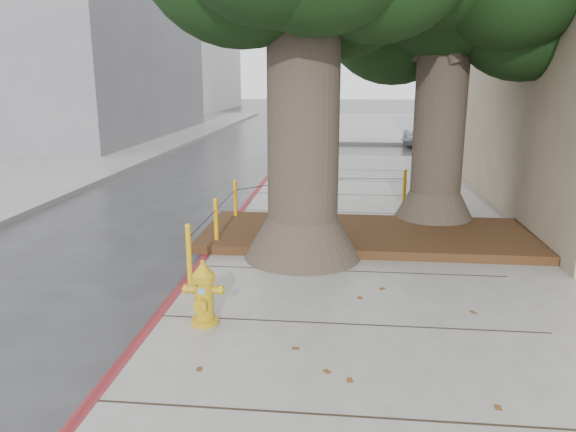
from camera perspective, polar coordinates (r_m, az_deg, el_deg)
name	(u,v)px	position (r m, az deg, el deg)	size (l,w,h in m)	color
ground	(309,333)	(7.41, 2.13, -11.80)	(140.00, 140.00, 0.00)	#28282B
sidewalk_far	(436,126)	(37.21, 14.76, 8.85)	(16.00, 20.00, 0.15)	slate
curb_red	(205,260)	(9.98, -8.43, -4.49)	(0.14, 26.00, 0.16)	maroon
planter_bed	(369,235)	(10.98, 8.23, -1.90)	(6.40, 2.60, 0.16)	black
building_far_grey	(45,19)	(32.66, -23.43, 17.93)	(12.00, 16.00, 12.00)	slate
building_far_white	(156,26)	(54.68, -13.30, 18.30)	(12.00, 18.00, 15.00)	silver
bollard_ring	(281,205)	(11.40, -0.68, 1.09)	(3.79, 5.39, 0.95)	#E5A10C
fire_hydrant	(204,293)	(7.23, -8.56, -7.78)	(0.44, 0.39, 0.85)	gold
car_silver	(440,135)	(26.43, 15.18, 7.90)	(1.35, 3.35, 1.14)	#A8A8AD
car_dark	(74,130)	(29.88, -20.92, 8.15)	(1.62, 3.98, 1.15)	black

